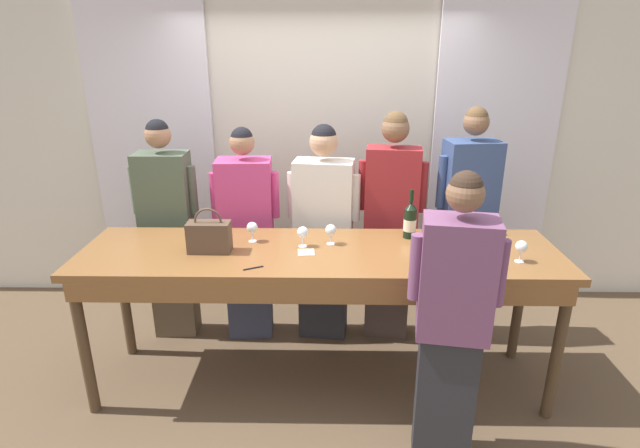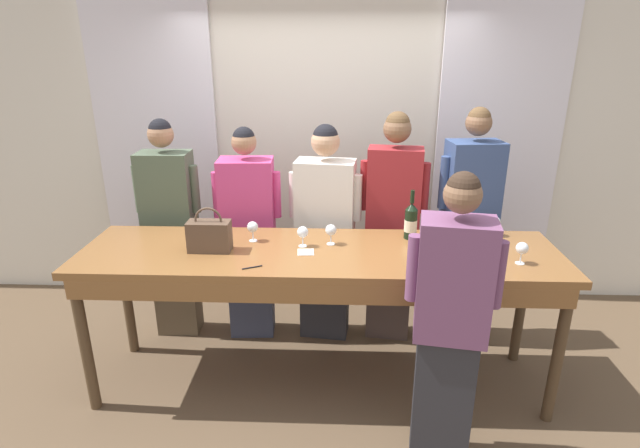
{
  "view_description": "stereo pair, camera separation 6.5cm",
  "coord_description": "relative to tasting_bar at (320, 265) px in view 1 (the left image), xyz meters",
  "views": [
    {
      "loc": [
        0.05,
        -2.94,
        2.26
      ],
      "look_at": [
        0.0,
        0.08,
        1.16
      ],
      "focal_mm": 28.0,
      "sensor_mm": 36.0,
      "label": 1
    },
    {
      "loc": [
        0.12,
        -2.94,
        2.26
      ],
      "look_at": [
        0.0,
        0.08,
        1.16
      ],
      "focal_mm": 28.0,
      "sensor_mm": 36.0,
      "label": 2
    }
  ],
  "objects": [
    {
      "name": "pen",
      "position": [
        -0.39,
        -0.25,
        0.1
      ],
      "size": [
        0.11,
        0.06,
        0.01
      ],
      "color": "black",
      "rests_on": "tasting_bar"
    },
    {
      "name": "host_pouring",
      "position": [
        0.7,
        -0.63,
        -0.05
      ],
      "size": [
        0.48,
        0.29,
        1.69
      ],
      "color": "#28282D",
      "rests_on": "ground_plane"
    },
    {
      "name": "wall_back",
      "position": [
        0.0,
        1.44,
        0.49
      ],
      "size": [
        12.0,
        0.06,
        2.8
      ],
      "color": "silver",
      "rests_on": "ground_plane"
    },
    {
      "name": "wine_glass_front_mid",
      "position": [
        1.0,
        0.16,
        0.19
      ],
      "size": [
        0.07,
        0.07,
        0.14
      ],
      "color": "white",
      "rests_on": "tasting_bar"
    },
    {
      "name": "wine_glass_front_left",
      "position": [
        0.67,
        -0.02,
        0.19
      ],
      "size": [
        0.07,
        0.07,
        0.14
      ],
      "color": "white",
      "rests_on": "tasting_bar"
    },
    {
      "name": "guest_cream_sweater",
      "position": [
        0.02,
        0.66,
        -0.04
      ],
      "size": [
        0.55,
        0.3,
        1.71
      ],
      "color": "#28282D",
      "rests_on": "ground_plane"
    },
    {
      "name": "curtain_panel_right",
      "position": [
        1.47,
        1.37,
        0.43
      ],
      "size": [
        1.05,
        0.03,
        2.69
      ],
      "color": "white",
      "rests_on": "ground_plane"
    },
    {
      "name": "handbag",
      "position": [
        -0.7,
        -0.0,
        0.2
      ],
      "size": [
        0.27,
        0.13,
        0.29
      ],
      "color": "brown",
      "rests_on": "tasting_bar"
    },
    {
      "name": "guest_navy_coat",
      "position": [
        1.1,
        0.66,
        0.02
      ],
      "size": [
        0.5,
        0.3,
        1.84
      ],
      "color": "brown",
      "rests_on": "ground_plane"
    },
    {
      "name": "guest_olive_jacket",
      "position": [
        -1.18,
        0.66,
        -0.02
      ],
      "size": [
        0.5,
        0.26,
        1.74
      ],
      "color": "brown",
      "rests_on": "ground_plane"
    },
    {
      "name": "guest_striped_shirt",
      "position": [
        0.53,
        0.66,
        0.03
      ],
      "size": [
        0.51,
        0.26,
        1.8
      ],
      "color": "#473833",
      "rests_on": "ground_plane"
    },
    {
      "name": "wine_glass_back_left",
      "position": [
        -0.45,
        0.17,
        0.19
      ],
      "size": [
        0.07,
        0.07,
        0.14
      ],
      "color": "white",
      "rests_on": "tasting_bar"
    },
    {
      "name": "tasting_bar",
      "position": [
        0.0,
        0.0,
        0.0
      ],
      "size": [
        3.07,
        0.8,
        1.01
      ],
      "color": "brown",
      "rests_on": "ground_plane"
    },
    {
      "name": "wine_bottle",
      "position": [
        0.61,
        0.26,
        0.21
      ],
      "size": [
        0.09,
        0.09,
        0.34
      ],
      "color": "black",
      "rests_on": "tasting_bar"
    },
    {
      "name": "wine_glass_back_mid",
      "position": [
        1.19,
        0.33,
        0.19
      ],
      "size": [
        0.07,
        0.07,
        0.14
      ],
      "color": "white",
      "rests_on": "tasting_bar"
    },
    {
      "name": "wine_glass_front_right",
      "position": [
        0.83,
        -0.2,
        0.19
      ],
      "size": [
        0.07,
        0.07,
        0.14
      ],
      "color": "white",
      "rests_on": "tasting_bar"
    },
    {
      "name": "wine_glass_center_mid",
      "position": [
        1.21,
        -0.13,
        0.19
      ],
      "size": [
        0.07,
        0.07,
        0.14
      ],
      "color": "white",
      "rests_on": "tasting_bar"
    },
    {
      "name": "wine_glass_center_left",
      "position": [
        0.07,
        0.13,
        0.19
      ],
      "size": [
        0.07,
        0.07,
        0.14
      ],
      "color": "white",
      "rests_on": "tasting_bar"
    },
    {
      "name": "ground_plane",
      "position": [
        0.0,
        0.03,
        -0.91
      ],
      "size": [
        18.0,
        18.0,
        0.0
      ],
      "primitive_type": "plane",
      "color": "brown"
    },
    {
      "name": "guest_pink_top",
      "position": [
        -0.57,
        0.66,
        -0.06
      ],
      "size": [
        0.52,
        0.29,
        1.69
      ],
      "color": "#383D51",
      "rests_on": "ground_plane"
    },
    {
      "name": "wine_glass_center_right",
      "position": [
        -0.11,
        0.09,
        0.19
      ],
      "size": [
        0.07,
        0.07,
        0.14
      ],
      "color": "white",
      "rests_on": "tasting_bar"
    },
    {
      "name": "napkin",
      "position": [
        -0.09,
        -0.01,
        0.1
      ],
      "size": [
        0.11,
        0.11,
        0.0
      ],
      "color": "white",
      "rests_on": "tasting_bar"
    },
    {
      "name": "curtain_panel_left",
      "position": [
        -1.47,
        1.37,
        0.43
      ],
      "size": [
        1.05,
        0.03,
        2.69
      ],
      "color": "white",
      "rests_on": "ground_plane"
    }
  ]
}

